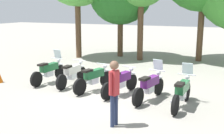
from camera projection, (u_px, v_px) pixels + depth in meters
ground_plane at (107, 92)px, 10.62m from camera, size 80.00×80.00×0.00m
motorcycle_0 at (49, 71)px, 11.96m from camera, size 0.62×2.19×1.37m
motorcycle_1 at (72, 73)px, 11.51m from camera, size 0.62×2.19×0.99m
motorcycle_2 at (94, 78)px, 10.78m from camera, size 0.78×2.16×0.99m
motorcycle_3 at (121, 81)px, 10.25m from camera, size 0.78×2.15×0.99m
motorcycle_4 at (150, 86)px, 9.64m from camera, size 0.74×2.17×1.37m
motorcycle_5 at (182, 92)px, 8.97m from camera, size 0.62×2.19×1.37m
person_0 at (114, 88)px, 7.37m from camera, size 0.29×0.41×1.83m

